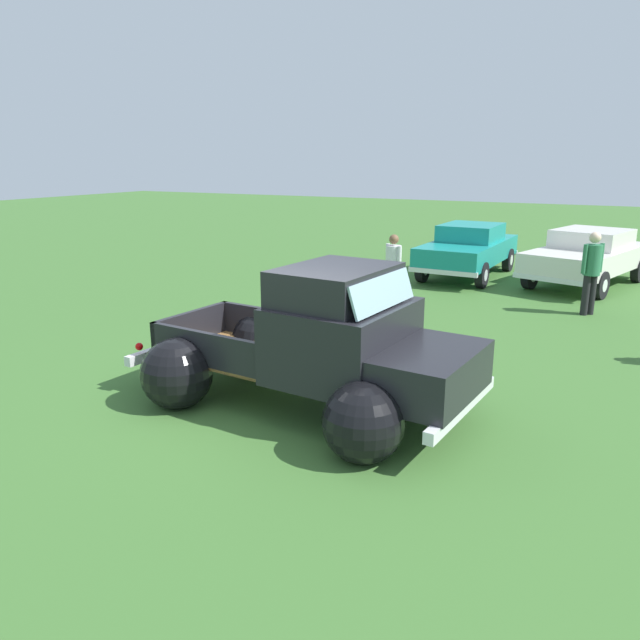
{
  "coord_description": "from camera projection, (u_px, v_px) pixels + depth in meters",
  "views": [
    {
      "loc": [
        3.75,
        -6.7,
        3.22
      ],
      "look_at": [
        0.0,
        0.58,
        1.03
      ],
      "focal_mm": 34.26,
      "sensor_mm": 36.0,
      "label": 1
    }
  ],
  "objects": [
    {
      "name": "show_car_1",
      "position": [
        588.0,
        255.0,
        15.66
      ],
      "size": [
        3.03,
        4.67,
        1.43
      ],
      "rotation": [
        0.0,
        0.0,
        -1.85
      ],
      "color": "black",
      "rests_on": "ground"
    },
    {
      "name": "ground_plane",
      "position": [
        300.0,
        403.0,
        8.24
      ],
      "size": [
        80.0,
        80.0,
        0.0
      ],
      "primitive_type": "plane",
      "color": "#3D6B2D"
    },
    {
      "name": "spectator_0",
      "position": [
        393.0,
        266.0,
        13.37
      ],
      "size": [
        0.49,
        0.47,
        1.6
      ],
      "rotation": [
        0.0,
        0.0,
        4.11
      ],
      "color": "black",
      "rests_on": "ground"
    },
    {
      "name": "spectator_1",
      "position": [
        592.0,
        268.0,
        12.63
      ],
      "size": [
        0.48,
        0.48,
        1.74
      ],
      "rotation": [
        0.0,
        0.0,
        5.56
      ],
      "color": "black",
      "rests_on": "ground"
    },
    {
      "name": "vintage_pickup_truck",
      "position": [
        325.0,
        355.0,
        7.84
      ],
      "size": [
        4.77,
        3.09,
        1.96
      ],
      "rotation": [
        0.0,
        0.0,
        -0.09
      ],
      "color": "black",
      "rests_on": "ground"
    },
    {
      "name": "show_car_0",
      "position": [
        469.0,
        248.0,
        16.89
      ],
      "size": [
        1.97,
        4.39,
        1.43
      ],
      "rotation": [
        0.0,
        0.0,
        -1.62
      ],
      "color": "black",
      "rests_on": "ground"
    }
  ]
}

